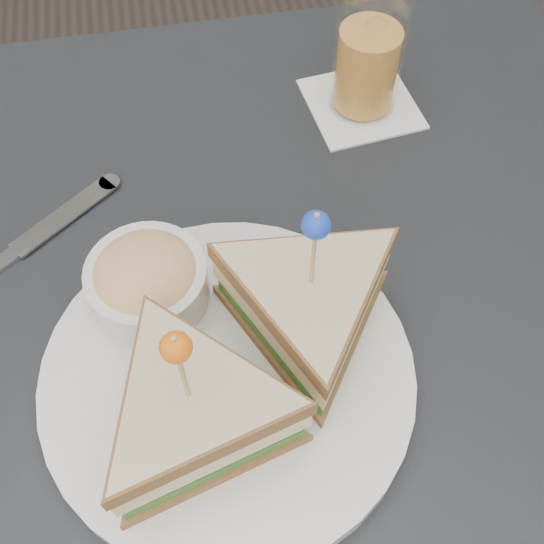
{
  "coord_description": "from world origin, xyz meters",
  "views": [
    {
      "loc": [
        -0.04,
        -0.28,
        1.26
      ],
      "look_at": [
        0.01,
        0.01,
        0.8
      ],
      "focal_mm": 45.0,
      "sensor_mm": 36.0,
      "label": 1
    }
  ],
  "objects": [
    {
      "name": "drink_set",
      "position": [
        0.15,
        0.23,
        0.81
      ],
      "size": [
        0.12,
        0.12,
        0.14
      ],
      "rotation": [
        0.0,
        0.0,
        0.12
      ],
      "color": "white",
      "rests_on": "table"
    },
    {
      "name": "table",
      "position": [
        0.0,
        0.0,
        0.67
      ],
      "size": [
        0.8,
        0.8,
        0.75
      ],
      "color": "black",
      "rests_on": "ground"
    },
    {
      "name": "plate_meal",
      "position": [
        -0.03,
        -0.06,
        0.8
      ],
      "size": [
        0.36,
        0.36,
        0.17
      ],
      "rotation": [
        0.0,
        0.0,
        -0.25
      ],
      "color": "white",
      "rests_on": "table"
    },
    {
      "name": "ground_plane",
      "position": [
        0.0,
        0.0,
        0.0
      ],
      "size": [
        3.5,
        3.5,
        0.0
      ],
      "primitive_type": "plane",
      "color": "#3F3833"
    },
    {
      "name": "cutlery_knife",
      "position": [
        -0.2,
        0.11,
        0.75
      ],
      "size": [
        0.17,
        0.14,
        0.01
      ],
      "rotation": [
        0.0,
        0.0,
        -0.92
      ],
      "color": "silver",
      "rests_on": "table"
    }
  ]
}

